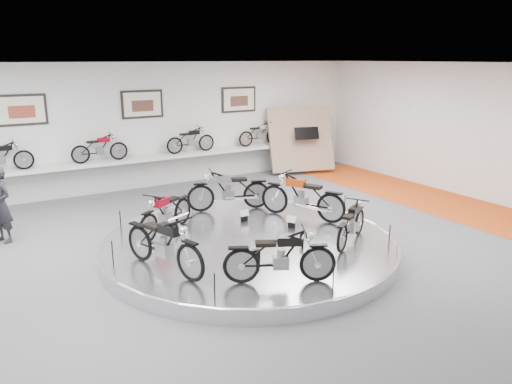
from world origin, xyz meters
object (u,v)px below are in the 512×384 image
bike_b (229,190)px  bike_a (302,196)px  display_platform (249,245)px  bike_c (166,212)px  visitor (0,205)px  bike_e (280,256)px  bike_d (164,243)px  bike_f (351,223)px  shelf (148,158)px

bike_b → bike_a: bearing=146.6°
display_platform → bike_c: bearing=137.2°
bike_c → visitor: visitor is taller
bike_b → bike_e: size_ratio=1.09×
bike_d → bike_f: 3.98m
bike_c → bike_a: bearing=133.8°
shelf → bike_a: bike_a is taller
bike_b → bike_c: bearing=40.6°
shelf → bike_a: bearing=-72.4°
bike_e → bike_c: bearing=129.8°
display_platform → visitor: 5.75m
bike_a → bike_f: bike_a is taller
display_platform → visitor: visitor is taller
bike_b → bike_f: 3.62m
bike_d → bike_f: size_ratio=1.22×
display_platform → shelf: (0.00, 6.40, 0.85)m
display_platform → bike_f: bike_f is taller
bike_d → bike_f: (3.91, -0.71, -0.10)m
display_platform → bike_d: bearing=-164.3°
shelf → visitor: size_ratio=6.22×
bike_b → bike_e: (-1.29, -4.27, -0.04)m
bike_c → bike_d: 2.07m
bike_b → visitor: size_ratio=1.04×
bike_e → bike_b: bearing=100.8°
shelf → bike_d: 7.35m
bike_b → bike_e: bearing=91.6°
bike_e → bike_d: bearing=162.6°
bike_f → visitor: bearing=111.6°
bike_c → bike_f: (3.12, -2.62, -0.05)m
bike_b → bike_c: 2.20m
bike_b → bike_d: bike_b is taller
bike_c → bike_f: bike_c is taller
display_platform → bike_a: size_ratio=3.34×
bike_b → bike_c: (-2.04, -0.83, -0.05)m
display_platform → shelf: bearing=90.0°
visitor → bike_d: bearing=-1.4°
display_platform → bike_b: size_ratio=3.49×
display_platform → bike_f: (1.72, -1.32, 0.59)m
bike_a → bike_c: 3.32m
bike_f → visitor: size_ratio=0.85×
bike_c → bike_d: bike_d is taller
bike_c → bike_b: bearing=168.2°
display_platform → bike_e: size_ratio=3.80×
shelf → bike_c: 5.30m
bike_d → bike_c: bearing=139.8°
display_platform → bike_a: bearing=17.8°
bike_b → bike_f: size_ratio=1.22×
shelf → bike_f: bike_f is taller
shelf → bike_b: 4.32m
bike_a → visitor: visitor is taller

